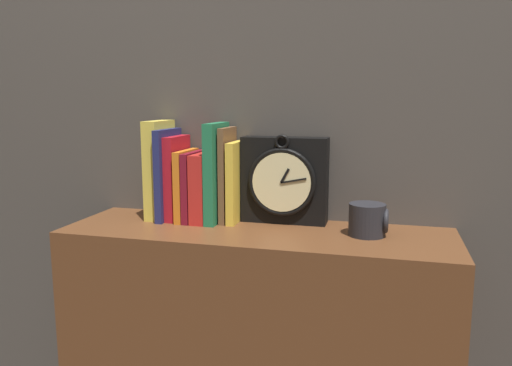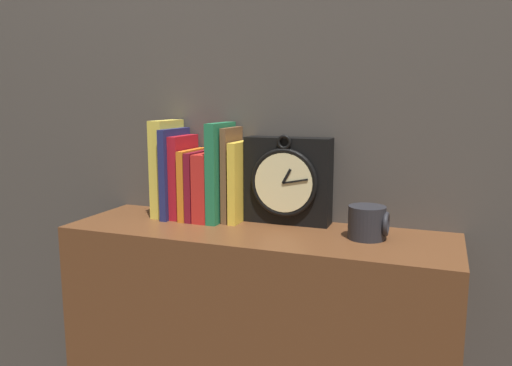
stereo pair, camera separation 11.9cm
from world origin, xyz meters
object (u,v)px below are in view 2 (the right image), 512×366
object	(u,v)px
book_slot2_red	(184,176)
book_slot1_navy	(175,173)
book_slot4_maroon	(199,185)
book_slot3_orange	(192,184)
book_slot8_yellow	(240,182)
book_slot5_red	(209,186)
book_slot6_green	(221,172)
mug	(368,223)
book_slot0_yellow	(167,168)
clock	(288,181)
book_slot7_brown	(232,174)

from	to	relation	value
book_slot2_red	book_slot1_navy	bearing A→B (deg)	-161.87
book_slot2_red	book_slot4_maroon	bearing A→B (deg)	-5.76
book_slot3_orange	book_slot8_yellow	world-z (taller)	book_slot8_yellow
book_slot4_maroon	book_slot8_yellow	xyz separation A→B (m)	(0.11, 0.01, 0.01)
book_slot1_navy	book_slot2_red	bearing A→B (deg)	18.13
book_slot4_maroon	book_slot5_red	world-z (taller)	book_slot4_maroon
book_slot2_red	book_slot6_green	world-z (taller)	book_slot6_green
book_slot5_red	mug	world-z (taller)	book_slot5_red
book_slot2_red	book_slot5_red	world-z (taller)	book_slot2_red
book_slot5_red	book_slot0_yellow	bearing A→B (deg)	177.54
clock	book_slot7_brown	distance (m)	0.15
clock	book_slot7_brown	xyz separation A→B (m)	(-0.15, -0.02, 0.01)
book_slot3_orange	book_slot4_maroon	size ratio (longest dim) A/B	1.02
book_slot4_maroon	book_slot3_orange	bearing A→B (deg)	179.77
clock	book_slot8_yellow	world-z (taller)	clock
book_slot5_red	mug	distance (m)	0.43
mug	book_slot1_navy	bearing A→B (deg)	175.14
book_slot7_brown	book_slot8_yellow	world-z (taller)	book_slot7_brown
book_slot0_yellow	book_slot4_maroon	world-z (taller)	book_slot0_yellow
book_slot1_navy	book_slot2_red	distance (m)	0.03
book_slot5_red	book_slot8_yellow	xyz separation A→B (m)	(0.08, 0.01, 0.02)
book_slot4_maroon	book_slot7_brown	world-z (taller)	book_slot7_brown
book_slot3_orange	book_slot1_navy	bearing A→B (deg)	-176.97
book_slot7_brown	book_slot2_red	bearing A→B (deg)	-177.10
book_slot0_yellow	book_slot5_red	world-z (taller)	book_slot0_yellow
book_slot2_red	book_slot3_orange	bearing A→B (deg)	-9.72
book_slot7_brown	book_slot8_yellow	distance (m)	0.03
book_slot5_red	clock	bearing A→B (deg)	8.75
book_slot5_red	book_slot2_red	bearing A→B (deg)	176.36
clock	book_slot0_yellow	xyz separation A→B (m)	(-0.33, -0.03, 0.02)
mug	book_slot8_yellow	bearing A→B (deg)	170.53
book_slot3_orange	book_slot7_brown	xyz separation A→B (m)	(0.11, 0.01, 0.03)
book_slot2_red	book_slot3_orange	size ratio (longest dim) A/B	1.19
clock	book_slot2_red	size ratio (longest dim) A/B	1.05
book_slot2_red	mug	xyz separation A→B (m)	(0.50, -0.05, -0.07)
book_slot2_red	book_slot4_maroon	distance (m)	0.05
book_slot0_yellow	book_slot1_navy	bearing A→B (deg)	-15.40
book_slot5_red	book_slot7_brown	world-z (taller)	book_slot7_brown
book_slot1_navy	book_slot3_orange	world-z (taller)	book_slot1_navy
book_slot2_red	book_slot5_red	bearing A→B (deg)	-3.64
clock	book_slot6_green	size ratio (longest dim) A/B	0.90
book_slot5_red	book_slot4_maroon	bearing A→B (deg)	179.59
book_slot6_green	book_slot8_yellow	xyz separation A→B (m)	(0.05, 0.01, -0.02)
book_slot1_navy	book_slot8_yellow	size ratio (longest dim) A/B	1.15
book_slot4_maroon	book_slot8_yellow	distance (m)	0.12
clock	book_slot5_red	size ratio (longest dim) A/B	1.30
book_slot7_brown	clock	bearing A→B (deg)	7.67
book_slot3_orange	book_slot4_maroon	xyz separation A→B (m)	(0.02, -0.00, -0.00)
book_slot1_navy	mug	world-z (taller)	book_slot1_navy
book_slot3_orange	book_slot4_maroon	distance (m)	0.02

